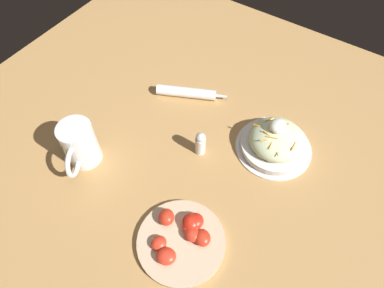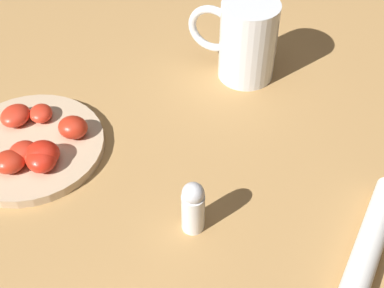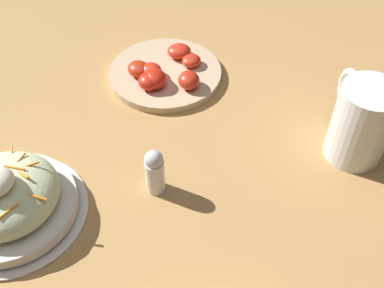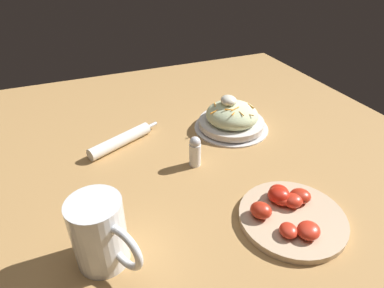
% 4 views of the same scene
% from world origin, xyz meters
% --- Properties ---
extents(ground_plane, '(1.43, 1.43, 0.00)m').
position_xyz_m(ground_plane, '(0.00, 0.00, 0.00)').
color(ground_plane, '#B2844C').
extents(salad_plate, '(0.22, 0.22, 0.10)m').
position_xyz_m(salad_plate, '(0.14, -0.23, 0.03)').
color(salad_plate, silver).
rests_on(salad_plate, ground_plane).
extents(beer_mug, '(0.14, 0.10, 0.13)m').
position_xyz_m(beer_mug, '(-0.18, 0.20, 0.06)').
color(beer_mug, white).
rests_on(beer_mug, ground_plane).
extents(napkin_roll, '(0.11, 0.21, 0.03)m').
position_xyz_m(napkin_roll, '(0.18, 0.09, 0.02)').
color(napkin_roll, white).
rests_on(napkin_roll, ground_plane).
extents(tomato_plate, '(0.21, 0.21, 0.05)m').
position_xyz_m(tomato_plate, '(-0.22, -0.16, 0.01)').
color(tomato_plate, '#D1B28E').
rests_on(tomato_plate, ground_plane).
extents(salt_shaker, '(0.03, 0.03, 0.08)m').
position_xyz_m(salt_shaker, '(0.02, -0.06, 0.04)').
color(salt_shaker, white).
rests_on(salt_shaker, ground_plane).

